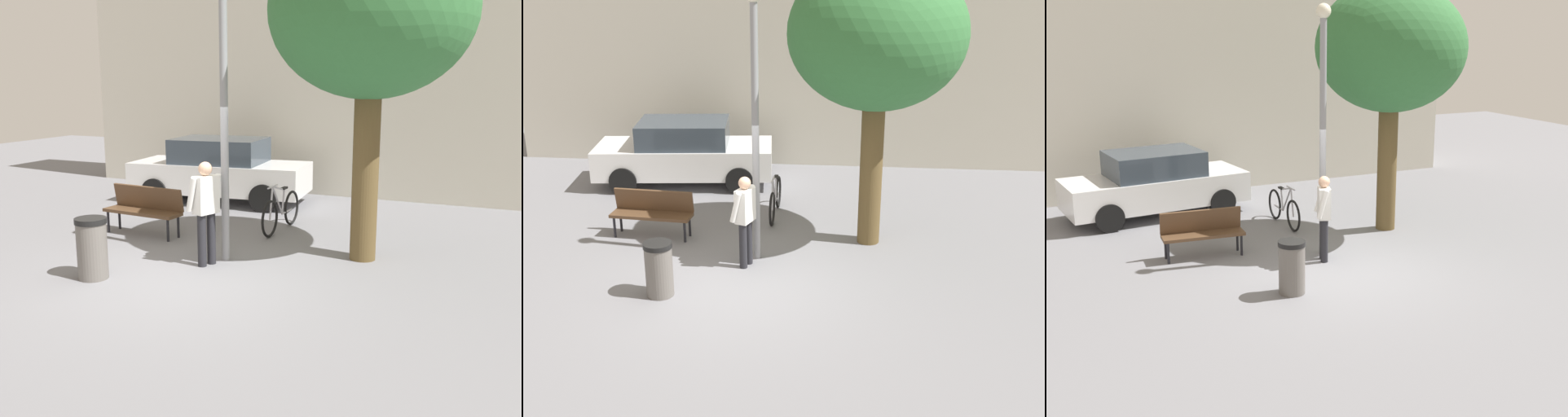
{
  "view_description": "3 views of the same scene",
  "coord_description": "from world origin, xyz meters",
  "views": [
    {
      "loc": [
        4.52,
        -7.24,
        2.9
      ],
      "look_at": [
        0.69,
        1.35,
        0.87
      ],
      "focal_mm": 40.93,
      "sensor_mm": 36.0,
      "label": 1
    },
    {
      "loc": [
        1.79,
        -10.42,
        5.25
      ],
      "look_at": [
        0.62,
        1.48,
        0.85
      ],
      "focal_mm": 47.53,
      "sensor_mm": 36.0,
      "label": 2
    },
    {
      "loc": [
        -5.6,
        -10.49,
        4.45
      ],
      "look_at": [
        -0.22,
        1.03,
        1.0
      ],
      "focal_mm": 47.19,
      "sensor_mm": 36.0,
      "label": 3
    }
  ],
  "objects": [
    {
      "name": "building_facade",
      "position": [
        0.0,
        8.2,
        3.22
      ],
      "size": [
        14.18,
        2.0,
        6.43
      ],
      "primitive_type": "cube",
      "color": "beige",
      "rests_on": "ground_plane"
    },
    {
      "name": "parked_car_white",
      "position": [
        -2.18,
        5.37,
        0.77
      ],
      "size": [
        4.36,
        2.18,
        1.55
      ],
      "color": "silver",
      "rests_on": "ground_plane"
    },
    {
      "name": "ground_plane",
      "position": [
        0.0,
        0.0,
        0.0
      ],
      "size": [
        36.0,
        36.0,
        0.0
      ],
      "primitive_type": "plane",
      "color": "slate"
    },
    {
      "name": "park_bench",
      "position": [
        -2.04,
        2.01,
        0.55
      ],
      "size": [
        1.63,
        0.6,
        0.92
      ],
      "color": "#513823",
      "rests_on": "ground_plane"
    },
    {
      "name": "person_by_lamppost",
      "position": [
        0.0,
        0.77,
        0.97
      ],
      "size": [
        0.43,
        0.63,
        1.67
      ],
      "color": "#232328",
      "rests_on": "ground_plane"
    },
    {
      "name": "lamppost",
      "position": [
        0.16,
        1.14,
        2.82
      ],
      "size": [
        0.28,
        0.28,
        4.8
      ],
      "color": "gray",
      "rests_on": "ground_plane"
    },
    {
      "name": "plaza_tree",
      "position": [
        2.21,
        2.1,
        3.91
      ],
      "size": [
        3.19,
        3.19,
        5.31
      ],
      "color": "brown",
      "rests_on": "ground_plane"
    },
    {
      "name": "bicycle_silver",
      "position": [
        0.26,
        3.3,
        0.38
      ],
      "size": [
        0.08,
        1.81,
        0.97
      ],
      "color": "black",
      "rests_on": "ground_plane"
    },
    {
      "name": "trash_bin",
      "position": [
        -1.22,
        -0.51,
        0.47
      ],
      "size": [
        0.47,
        0.47,
        0.93
      ],
      "color": "#66605B",
      "rests_on": "ground_plane"
    }
  ]
}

